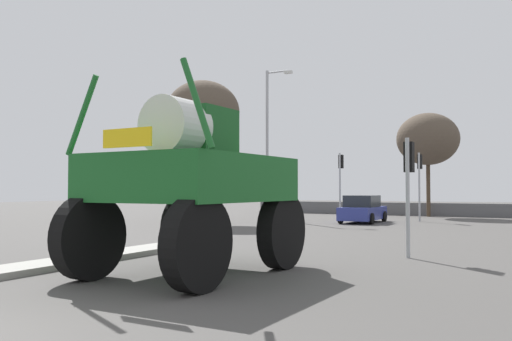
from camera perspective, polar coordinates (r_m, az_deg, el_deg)
The scene contains 12 objects.
ground_plane at distance 22.75m, azimuth 10.50°, elevation -6.67°, with size 120.00×120.00×0.00m, color #4C4947.
median_island at distance 13.76m, azimuth -21.39°, elevation -9.37°, with size 1.16×11.14×0.15m, color #9E9B93.
oversize_sprayer at distance 11.95m, azimuth -6.86°, elevation -1.42°, with size 3.76×5.22×4.28m.
sedan_ahead at distance 30.45m, azimuth 11.28°, elevation -4.12°, with size 1.91×4.12×1.52m.
traffic_signal_near_left at distance 18.76m, azimuth -8.79°, elevation 0.28°, with size 0.24×0.54×3.58m.
traffic_signal_near_right at distance 15.36m, azimuth 15.95°, elevation -0.00°, with size 0.24×0.54×3.28m.
traffic_signal_far_left at distance 33.68m, azimuth 9.00°, elevation -0.05°, with size 0.24×0.55×4.10m.
traffic_signal_far_right at distance 32.43m, azimuth 17.02°, elevation -0.08°, with size 0.24×0.55×3.97m.
streetlight_far_left at distance 33.62m, azimuth 1.37°, elevation 3.56°, with size 1.80×0.24×9.33m.
bare_tree_left at distance 30.55m, azimuth -5.68°, elevation 6.16°, with size 4.16×4.16×7.99m.
bare_tree_far_center at distance 38.32m, azimuth 17.82°, elevation 3.19°, with size 4.17×4.17×7.04m.
roadside_barrier at distance 38.93m, azimuth 17.94°, elevation -3.97°, with size 26.16×0.24×0.90m, color #59595B.
Camera 1 is at (6.85, -3.61, 1.88)m, focal length 37.58 mm.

